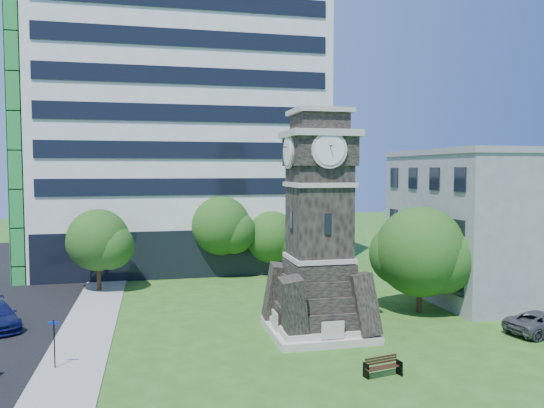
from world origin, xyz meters
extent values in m
plane|color=#2A5217|center=(0.00, 0.00, 0.00)|extent=(160.00, 160.00, 0.00)
cube|color=gray|center=(-9.50, 5.00, 0.03)|extent=(3.00, 70.00, 0.06)
cube|color=beige|center=(3.00, 2.00, 0.20)|extent=(5.40, 5.40, 0.40)
cube|color=beige|center=(3.00, 2.00, 0.55)|extent=(4.80, 4.80, 0.30)
cube|color=black|center=(3.00, 2.00, 7.20)|extent=(3.00, 3.00, 6.40)
cube|color=beige|center=(3.00, 2.00, 4.20)|extent=(3.25, 3.25, 0.25)
cube|color=beige|center=(3.00, 2.00, 8.20)|extent=(3.25, 3.25, 0.25)
cube|color=black|center=(3.00, 0.48, 6.20)|extent=(0.35, 0.08, 1.10)
cube|color=black|center=(3.00, 2.00, 10.00)|extent=(3.30, 3.30, 1.60)
cube|color=beige|center=(3.00, 2.00, 10.90)|extent=(3.70, 3.70, 0.35)
cylinder|color=white|center=(3.00, 0.23, 10.00)|extent=(1.56, 0.06, 1.56)
cylinder|color=white|center=(1.23, 2.00, 10.00)|extent=(0.06, 1.56, 1.56)
cube|color=black|center=(3.00, 2.00, 11.50)|extent=(2.60, 2.60, 0.90)
cube|color=beige|center=(3.00, 2.00, 12.10)|extent=(3.00, 3.00, 0.25)
cube|color=white|center=(-3.00, 26.00, 14.00)|extent=(25.00, 15.00, 28.00)
cube|color=black|center=(-3.00, 18.80, 2.00)|extent=(24.50, 0.80, 4.00)
cube|color=#96999C|center=(20.00, 8.00, 5.00)|extent=(15.00, 12.00, 10.00)
cube|color=#96999C|center=(20.00, 8.00, 10.20)|extent=(15.20, 12.20, 0.40)
imported|color=#47484C|center=(15.04, -0.80, 0.62)|extent=(4.75, 2.84, 1.24)
cube|color=black|center=(3.09, -4.49, 0.32)|extent=(0.06, 0.42, 0.65)
cube|color=black|center=(4.66, -4.49, 0.32)|extent=(0.06, 0.42, 0.65)
cube|color=black|center=(3.88, -4.49, 0.42)|extent=(1.66, 0.44, 0.04)
cube|color=black|center=(3.88, -4.29, 0.67)|extent=(1.66, 0.04, 0.37)
cylinder|color=black|center=(-10.21, -0.44, 1.13)|extent=(0.05, 0.05, 2.25)
cube|color=navy|center=(-10.21, -0.44, 2.12)|extent=(0.54, 0.04, 0.14)
cylinder|color=#332114|center=(-9.80, 15.35, 1.11)|extent=(0.33, 0.33, 2.21)
sphere|color=#2F5A1A|center=(-9.80, 15.35, 3.81)|extent=(4.57, 4.57, 4.57)
sphere|color=#2F5A1A|center=(-8.88, 14.90, 3.38)|extent=(3.43, 3.43, 3.43)
sphere|color=#2F5A1A|center=(-10.60, 15.93, 3.57)|extent=(3.20, 3.20, 3.20)
cylinder|color=#332114|center=(-0.26, 18.64, 1.26)|extent=(0.35, 0.35, 2.52)
sphere|color=#2C5B1B|center=(-0.26, 18.64, 4.34)|extent=(4.96, 4.96, 4.96)
sphere|color=#2C5B1B|center=(0.73, 18.15, 3.85)|extent=(3.72, 3.72, 3.72)
sphere|color=#2C5B1B|center=(-1.13, 19.26, 4.06)|extent=(3.47, 3.47, 3.47)
cylinder|color=#332114|center=(4.05, 18.72, 0.94)|extent=(0.32, 0.32, 1.89)
sphere|color=#285419|center=(4.05, 18.72, 3.25)|extent=(4.50, 4.50, 4.50)
sphere|color=#285419|center=(4.95, 18.27, 2.88)|extent=(3.38, 3.38, 3.38)
sphere|color=#285419|center=(3.26, 19.28, 3.04)|extent=(3.15, 3.15, 3.15)
cylinder|color=#332114|center=(10.51, 4.66, 1.13)|extent=(0.34, 0.34, 2.25)
sphere|color=#1D5C1B|center=(10.51, 4.66, 3.88)|extent=(5.67, 5.67, 5.67)
sphere|color=#1D5C1B|center=(11.65, 4.09, 3.44)|extent=(4.25, 4.25, 4.25)
sphere|color=#1D5C1B|center=(9.52, 5.37, 3.63)|extent=(3.97, 3.97, 3.97)
camera|label=1|loc=(-5.76, -25.41, 8.99)|focal=35.00mm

